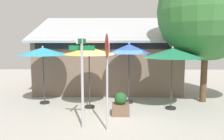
{
  "coord_description": "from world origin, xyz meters",
  "views": [
    {
      "loc": [
        0.02,
        -9.26,
        2.95
      ],
      "look_at": [
        -0.1,
        1.2,
        1.6
      ],
      "focal_mm": 37.43,
      "sensor_mm": 36.0,
      "label": 1
    }
  ],
  "objects_px": {
    "patio_umbrella_mustard_center": "(89,51)",
    "shade_tree": "(213,13)",
    "street_sign_post": "(82,74)",
    "sidewalk_planter": "(121,105)",
    "patio_umbrella_royal_blue_right": "(129,49)",
    "patio_umbrella_forest_green_far_right": "(172,53)",
    "stop_sign": "(107,63)",
    "patio_umbrella_teal_left": "(43,52)"
  },
  "relations": [
    {
      "from": "patio_umbrella_teal_left",
      "to": "stop_sign",
      "type": "bearing_deg",
      "value": -46.92
    },
    {
      "from": "patio_umbrella_mustard_center",
      "to": "patio_umbrella_royal_blue_right",
      "type": "height_order",
      "value": "patio_umbrella_royal_blue_right"
    },
    {
      "from": "patio_umbrella_teal_left",
      "to": "patio_umbrella_forest_green_far_right",
      "type": "relative_size",
      "value": 1.0
    },
    {
      "from": "stop_sign",
      "to": "patio_umbrella_royal_blue_right",
      "type": "bearing_deg",
      "value": 75.22
    },
    {
      "from": "patio_umbrella_teal_left",
      "to": "shade_tree",
      "type": "height_order",
      "value": "shade_tree"
    },
    {
      "from": "patio_umbrella_teal_left",
      "to": "patio_umbrella_mustard_center",
      "type": "xyz_separation_m",
      "value": [
        2.19,
        -0.67,
        0.05
      ]
    },
    {
      "from": "stop_sign",
      "to": "patio_umbrella_royal_blue_right",
      "type": "relative_size",
      "value": 1.12
    },
    {
      "from": "street_sign_post",
      "to": "patio_umbrella_forest_green_far_right",
      "type": "relative_size",
      "value": 1.12
    },
    {
      "from": "street_sign_post",
      "to": "shade_tree",
      "type": "xyz_separation_m",
      "value": [
        5.55,
        3.35,
        2.33
      ]
    },
    {
      "from": "stop_sign",
      "to": "sidewalk_planter",
      "type": "relative_size",
      "value": 3.53
    },
    {
      "from": "street_sign_post",
      "to": "sidewalk_planter",
      "type": "bearing_deg",
      "value": 48.12
    },
    {
      "from": "patio_umbrella_royal_blue_right",
      "to": "shade_tree",
      "type": "xyz_separation_m",
      "value": [
        3.82,
        0.12,
        1.65
      ]
    },
    {
      "from": "patio_umbrella_teal_left",
      "to": "sidewalk_planter",
      "type": "bearing_deg",
      "value": -24.61
    },
    {
      "from": "street_sign_post",
      "to": "patio_umbrella_teal_left",
      "type": "relative_size",
      "value": 1.12
    },
    {
      "from": "patio_umbrella_royal_blue_right",
      "to": "street_sign_post",
      "type": "bearing_deg",
      "value": -118.11
    },
    {
      "from": "patio_umbrella_teal_left",
      "to": "street_sign_post",
      "type": "bearing_deg",
      "value": -54.12
    },
    {
      "from": "patio_umbrella_mustard_center",
      "to": "shade_tree",
      "type": "height_order",
      "value": "shade_tree"
    },
    {
      "from": "street_sign_post",
      "to": "shade_tree",
      "type": "height_order",
      "value": "shade_tree"
    },
    {
      "from": "stop_sign",
      "to": "shade_tree",
      "type": "distance_m",
      "value": 6.21
    },
    {
      "from": "shade_tree",
      "to": "sidewalk_planter",
      "type": "relative_size",
      "value": 7.31
    },
    {
      "from": "stop_sign",
      "to": "sidewalk_planter",
      "type": "distance_m",
      "value": 2.52
    },
    {
      "from": "shade_tree",
      "to": "street_sign_post",
      "type": "bearing_deg",
      "value": -148.84
    },
    {
      "from": "patio_umbrella_forest_green_far_right",
      "to": "shade_tree",
      "type": "height_order",
      "value": "shade_tree"
    },
    {
      "from": "sidewalk_planter",
      "to": "stop_sign",
      "type": "bearing_deg",
      "value": -106.19
    },
    {
      "from": "sidewalk_planter",
      "to": "patio_umbrella_royal_blue_right",
      "type": "bearing_deg",
      "value": 76.54
    },
    {
      "from": "patio_umbrella_mustard_center",
      "to": "sidewalk_planter",
      "type": "xyz_separation_m",
      "value": [
        1.33,
        -0.94,
        -2.09
      ]
    },
    {
      "from": "patio_umbrella_mustard_center",
      "to": "sidewalk_planter",
      "type": "relative_size",
      "value": 3.04
    },
    {
      "from": "stop_sign",
      "to": "patio_umbrella_teal_left",
      "type": "height_order",
      "value": "stop_sign"
    },
    {
      "from": "patio_umbrella_teal_left",
      "to": "shade_tree",
      "type": "xyz_separation_m",
      "value": [
        7.76,
        0.29,
        1.76
      ]
    },
    {
      "from": "patio_umbrella_royal_blue_right",
      "to": "sidewalk_planter",
      "type": "relative_size",
      "value": 3.16
    },
    {
      "from": "stop_sign",
      "to": "patio_umbrella_royal_blue_right",
      "type": "distance_m",
      "value": 3.56
    },
    {
      "from": "patio_umbrella_forest_green_far_right",
      "to": "sidewalk_planter",
      "type": "bearing_deg",
      "value": -160.11
    },
    {
      "from": "patio_umbrella_royal_blue_right",
      "to": "patio_umbrella_forest_green_far_right",
      "type": "distance_m",
      "value": 2.02
    },
    {
      "from": "patio_umbrella_forest_green_far_right",
      "to": "patio_umbrella_royal_blue_right",
      "type": "bearing_deg",
      "value": 150.44
    },
    {
      "from": "stop_sign",
      "to": "patio_umbrella_mustard_center",
      "type": "height_order",
      "value": "stop_sign"
    },
    {
      "from": "patio_umbrella_forest_green_far_right",
      "to": "sidewalk_planter",
      "type": "xyz_separation_m",
      "value": [
        -2.18,
        -0.79,
        -2.02
      ]
    },
    {
      "from": "patio_umbrella_royal_blue_right",
      "to": "stop_sign",
      "type": "bearing_deg",
      "value": -104.78
    },
    {
      "from": "patio_umbrella_mustard_center",
      "to": "sidewalk_planter",
      "type": "distance_m",
      "value": 2.65
    },
    {
      "from": "patio_umbrella_mustard_center",
      "to": "patio_umbrella_royal_blue_right",
      "type": "xyz_separation_m",
      "value": [
        1.76,
        0.85,
        0.06
      ]
    },
    {
      "from": "patio_umbrella_royal_blue_right",
      "to": "patio_umbrella_forest_green_far_right",
      "type": "height_order",
      "value": "patio_umbrella_royal_blue_right"
    },
    {
      "from": "stop_sign",
      "to": "shade_tree",
      "type": "relative_size",
      "value": 0.48
    },
    {
      "from": "street_sign_post",
      "to": "stop_sign",
      "type": "height_order",
      "value": "stop_sign"
    }
  ]
}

